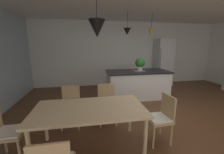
% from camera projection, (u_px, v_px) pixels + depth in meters
% --- Properties ---
extents(ground_plane, '(10.00, 8.40, 0.04)m').
position_uv_depth(ground_plane, '(166.00, 118.00, 3.53)').
color(ground_plane, brown).
extents(wall_back_kitchen, '(10.00, 0.12, 2.70)m').
position_uv_depth(wall_back_kitchen, '(129.00, 54.00, 6.37)').
color(wall_back_kitchen, white).
rests_on(wall_back_kitchen, ground_plane).
extents(dining_table, '(1.75, 0.93, 0.75)m').
position_uv_depth(dining_table, '(90.00, 112.00, 2.30)').
color(dining_table, '#D1B284').
rests_on(dining_table, ground_plane).
extents(chair_far_left, '(0.42, 0.42, 0.87)m').
position_uv_depth(chair_far_left, '(71.00, 105.00, 3.07)').
color(chair_far_left, tan).
rests_on(chair_far_left, ground_plane).
extents(chair_far_right, '(0.40, 0.40, 0.87)m').
position_uv_depth(chair_far_right, '(107.00, 102.00, 3.21)').
color(chair_far_right, tan).
rests_on(chair_far_right, ground_plane).
extents(chair_window_end, '(0.41, 0.41, 0.87)m').
position_uv_depth(chair_window_end, '(5.00, 131.00, 2.12)').
color(chair_window_end, tan).
rests_on(chair_window_end, ground_plane).
extents(chair_kitchen_end, '(0.43, 0.43, 0.87)m').
position_uv_depth(chair_kitchen_end, '(161.00, 117.00, 2.56)').
color(chair_kitchen_end, tan).
rests_on(chair_kitchen_end, ground_plane).
extents(kitchen_island, '(2.02, 0.93, 0.91)m').
position_uv_depth(kitchen_island, '(137.00, 84.00, 4.79)').
color(kitchen_island, white).
rests_on(kitchen_island, ground_plane).
extents(refrigerator, '(0.71, 0.67, 2.00)m').
position_uv_depth(refrigerator, '(163.00, 62.00, 6.31)').
color(refrigerator, silver).
rests_on(refrigerator, ground_plane).
extents(pendant_over_table, '(0.25, 0.25, 0.87)m').
position_uv_depth(pendant_over_table, '(97.00, 28.00, 2.10)').
color(pendant_over_table, black).
extents(pendant_over_island_main, '(0.23, 0.23, 0.68)m').
position_uv_depth(pendant_over_island_main, '(127.00, 32.00, 4.36)').
color(pendant_over_island_main, black).
extents(pendant_over_island_aux, '(0.19, 0.19, 0.69)m').
position_uv_depth(pendant_over_island_aux, '(151.00, 33.00, 4.50)').
color(pendant_over_island_aux, black).
extents(potted_plant_on_island, '(0.31, 0.31, 0.43)m').
position_uv_depth(potted_plant_on_island, '(140.00, 63.00, 4.65)').
color(potted_plant_on_island, beige).
rests_on(potted_plant_on_island, kitchen_island).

